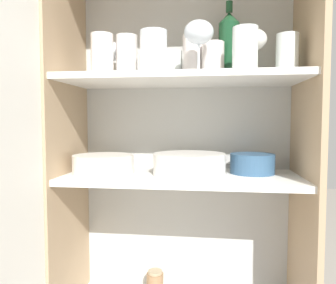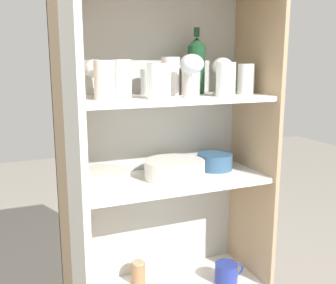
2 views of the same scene
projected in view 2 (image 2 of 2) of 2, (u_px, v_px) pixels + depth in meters
cupboard_back_panel at (153, 177)px, 1.71m from camera, size 0.81×0.02×1.53m
cupboard_side_left at (66, 202)px, 1.41m from camera, size 0.02×0.35×1.53m
cupboard_side_right at (252, 177)px, 1.71m from camera, size 0.02×0.35×1.53m
shelf_board_middle at (168, 181)px, 1.55m from camera, size 0.77×0.32×0.02m
shelf_board_upper at (168, 99)px, 1.49m from camera, size 0.77×0.32×0.02m
cupboard_door at (79, 248)px, 1.06m from camera, size 0.04×0.40×1.53m
tumbler_glass_0 at (150, 82)px, 1.53m from camera, size 0.07×0.07×0.10m
tumbler_glass_1 at (159, 81)px, 1.35m from camera, size 0.08×0.08×0.12m
tumbler_glass_2 at (191, 81)px, 1.52m from camera, size 0.07×0.07×0.11m
tumbler_glass_3 at (246, 79)px, 1.57m from camera, size 0.07×0.07×0.12m
tumbler_glass_4 at (171, 76)px, 1.53m from camera, size 0.07×0.07×0.15m
tumbler_glass_5 at (226, 79)px, 1.46m from camera, size 0.07×0.07×0.13m
tumbler_glass_6 at (105, 80)px, 1.33m from camera, size 0.07×0.07×0.13m
tumbler_glass_7 at (122, 79)px, 1.39m from camera, size 0.07×0.07×0.14m
wine_glass_0 at (192, 66)px, 1.41m from camera, size 0.09×0.09×0.16m
wine_glass_1 at (222, 68)px, 1.54m from camera, size 0.08×0.08×0.14m
wine_glass_2 at (94, 70)px, 1.43m from camera, size 0.09×0.09×0.14m
wine_bottle at (196, 65)px, 1.59m from camera, size 0.07×0.07×0.26m
plate_stack_white at (175, 169)px, 1.55m from camera, size 0.24×0.24×0.07m
mixing_bowl_large at (102, 179)px, 1.43m from camera, size 0.21×0.21×0.06m
serving_bowl_small at (215, 161)px, 1.68m from camera, size 0.15×0.15×0.07m
coffee_mug_primary at (227, 273)px, 1.68m from camera, size 0.13×0.10×0.09m
storage_jar at (138, 273)px, 1.67m from camera, size 0.06×0.06×0.10m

